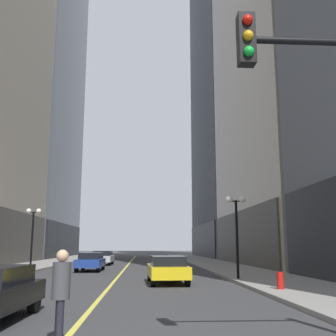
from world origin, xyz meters
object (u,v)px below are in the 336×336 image
(car_blue, at_px, (91,261))
(street_lamp_left_far, at_px, (33,225))
(pedestrian_with_orange_bag, at_px, (61,289))
(car_silver, at_px, (103,257))
(car_yellow, at_px, (167,269))
(street_lamp_right_mid, at_px, (236,218))
(fire_hydrant_right, at_px, (280,282))

(car_blue, relative_size, street_lamp_left_far, 0.93)
(pedestrian_with_orange_bag, distance_m, street_lamp_left_far, 22.64)
(car_silver, xyz_separation_m, street_lamp_left_far, (-4.01, -10.03, 2.54))
(pedestrian_with_orange_bag, relative_size, street_lamp_left_far, 0.40)
(car_yellow, distance_m, car_silver, 19.92)
(street_lamp_right_mid, height_order, fire_hydrant_right, street_lamp_right_mid)
(street_lamp_left_far, xyz_separation_m, street_lamp_right_mid, (12.80, -8.24, 0.00))
(car_silver, bearing_deg, car_blue, -89.51)
(car_silver, relative_size, pedestrian_with_orange_bag, 2.34)
(street_lamp_left_far, bearing_deg, car_blue, 9.57)
(car_blue, distance_m, fire_hydrant_right, 16.81)
(car_yellow, xyz_separation_m, pedestrian_with_orange_bag, (-2.69, -12.37, 0.31))
(pedestrian_with_orange_bag, bearing_deg, street_lamp_left_far, 106.49)
(car_silver, distance_m, pedestrian_with_orange_bag, 31.73)
(pedestrian_with_orange_bag, xyz_separation_m, street_lamp_left_far, (-6.40, 21.61, 2.23))
(car_yellow, xyz_separation_m, fire_hydrant_right, (4.21, -4.13, -0.32))
(car_blue, xyz_separation_m, fire_hydrant_right, (9.22, -14.05, -0.32))
(car_blue, bearing_deg, car_silver, 90.49)
(car_blue, relative_size, car_silver, 1.00)
(car_yellow, bearing_deg, pedestrian_with_orange_bag, -102.27)
(car_yellow, bearing_deg, car_blue, 116.75)
(pedestrian_with_orange_bag, height_order, street_lamp_left_far, street_lamp_left_far)
(car_silver, height_order, street_lamp_right_mid, street_lamp_right_mid)
(pedestrian_with_orange_bag, xyz_separation_m, fire_hydrant_right, (6.90, 8.24, -0.63))
(car_blue, height_order, fire_hydrant_right, car_blue)
(street_lamp_right_mid, bearing_deg, street_lamp_left_far, 147.22)
(car_yellow, distance_m, street_lamp_left_far, 13.20)
(car_blue, relative_size, street_lamp_right_mid, 0.93)
(car_yellow, bearing_deg, street_lamp_right_mid, 14.97)
(street_lamp_left_far, distance_m, fire_hydrant_right, 19.07)
(street_lamp_left_far, relative_size, street_lamp_right_mid, 1.00)
(car_blue, xyz_separation_m, pedestrian_with_orange_bag, (2.31, -22.29, 0.31))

